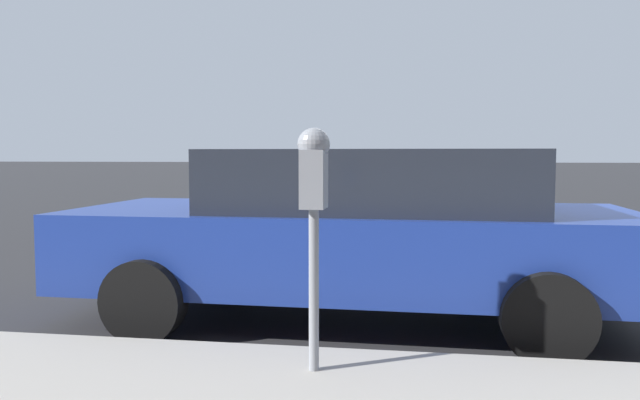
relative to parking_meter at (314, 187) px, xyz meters
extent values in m
plane|color=#2B2B2D|center=(2.64, -0.76, -1.24)|extent=(220.00, 220.00, 0.00)
cylinder|color=gray|center=(0.00, 0.00, -0.61)|extent=(0.06, 0.06, 0.96)
cube|color=gray|center=(0.00, 0.00, 0.04)|extent=(0.20, 0.14, 0.34)
sphere|color=gray|center=(0.00, 0.00, 0.25)|extent=(0.19, 0.19, 0.19)
cube|color=#19389E|center=(0.11, 0.00, 0.00)|extent=(0.01, 0.11, 0.12)
cube|color=black|center=(0.11, 0.00, 0.12)|extent=(0.01, 0.10, 0.08)
cube|color=navy|center=(1.77, -0.03, -0.60)|extent=(2.00, 4.75, 0.64)
cube|color=#232833|center=(1.77, -0.22, -0.03)|extent=(1.74, 2.67, 0.51)
cylinder|color=black|center=(0.83, 1.45, -0.92)|extent=(0.23, 0.64, 0.64)
cylinder|color=black|center=(2.76, 1.42, -0.92)|extent=(0.23, 0.64, 0.64)
cylinder|color=black|center=(0.79, -1.48, -0.92)|extent=(0.23, 0.64, 0.64)
cylinder|color=black|center=(2.72, -1.51, -0.92)|extent=(0.23, 0.64, 0.64)
camera|label=1|loc=(-3.57, -0.60, 0.19)|focal=35.00mm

